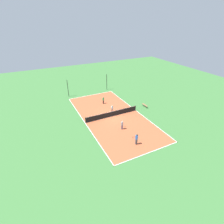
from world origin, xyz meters
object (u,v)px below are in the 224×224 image
(player_far_green, at_px, (103,100))
(tennis_ball_near_net, at_px, (145,146))
(tennis_ball_right_alley, at_px, (116,117))
(fence_post_back_left, at_px, (68,88))
(fence_post_back_right, at_px, (107,82))
(player_near_blue, at_px, (137,138))
(player_baseline_gray, at_px, (122,124))
(tennis_net, at_px, (112,114))
(bench, at_px, (145,105))
(player_far_white, at_px, (112,108))

(player_far_green, distance_m, tennis_ball_near_net, 15.13)
(tennis_ball_right_alley, bearing_deg, fence_post_back_left, 112.11)
(player_far_green, height_order, tennis_ball_near_net, player_far_green)
(tennis_ball_near_net, height_order, fence_post_back_right, fence_post_back_right)
(player_near_blue, relative_size, fence_post_back_left, 0.47)
(player_baseline_gray, height_order, fence_post_back_left, fence_post_back_left)
(tennis_net, distance_m, tennis_ball_near_net, 9.58)
(bench, xyz_separation_m, player_near_blue, (-8.04, -9.07, 0.69))
(bench, xyz_separation_m, player_baseline_gray, (-7.97, -4.86, 0.52))
(player_far_green, bearing_deg, player_far_white, -67.62)
(tennis_net, bearing_deg, player_near_blue, -93.01)
(tennis_ball_near_net, xyz_separation_m, fence_post_back_left, (-5.18, 22.03, 1.87))
(bench, distance_m, player_far_green, 8.53)
(tennis_ball_near_net, distance_m, fence_post_back_left, 22.71)
(tennis_net, xyz_separation_m, fence_post_back_right, (4.77, 12.47, 1.36))
(tennis_net, relative_size, fence_post_back_left, 2.65)
(bench, relative_size, player_far_green, 1.01)
(tennis_ball_near_net, bearing_deg, tennis_net, 92.46)
(player_baseline_gray, distance_m, tennis_ball_right_alley, 3.96)
(player_far_white, xyz_separation_m, tennis_ball_right_alley, (-0.11, -1.93, -0.82))
(tennis_ball_right_alley, relative_size, tennis_ball_near_net, 1.00)
(player_far_green, bearing_deg, fence_post_back_right, 83.38)
(player_baseline_gray, relative_size, player_far_green, 1.03)
(tennis_net, distance_m, player_baseline_gray, 4.42)
(player_far_white, bearing_deg, bench, 111.20)
(player_far_green, bearing_deg, fence_post_back_left, 152.06)
(bench, distance_m, player_far_white, 6.98)
(player_far_white, relative_size, tennis_ball_near_net, 22.05)
(tennis_net, bearing_deg, tennis_ball_near_net, -87.54)
(player_far_green, relative_size, tennis_ball_near_net, 22.19)
(player_far_white, distance_m, player_far_green, 4.25)
(player_far_white, height_order, player_near_blue, player_near_blue)
(fence_post_back_left, height_order, fence_post_back_right, same)
(player_far_white, bearing_deg, player_near_blue, 21.54)
(player_near_blue, bearing_deg, fence_post_back_right, -104.61)
(tennis_net, height_order, fence_post_back_right, fence_post_back_right)
(player_far_green, bearing_deg, tennis_net, -74.22)
(fence_post_back_right, bearing_deg, player_near_blue, -103.91)
(player_far_white, height_order, player_baseline_gray, player_baseline_gray)
(player_near_blue, height_order, tennis_ball_near_net, player_near_blue)
(player_baseline_gray, bearing_deg, tennis_ball_right_alley, 9.06)
(bench, distance_m, player_near_blue, 12.14)
(player_far_green, height_order, tennis_ball_right_alley, player_far_green)
(player_near_blue, distance_m, tennis_ball_right_alley, 8.09)
(tennis_net, bearing_deg, tennis_ball_right_alley, -48.79)
(player_near_blue, distance_m, player_far_green, 14.20)
(tennis_ball_right_alley, xyz_separation_m, tennis_ball_near_net, (-0.15, -8.92, 0.00))
(tennis_ball_right_alley, xyz_separation_m, fence_post_back_left, (-5.33, 13.11, 1.87))
(tennis_ball_right_alley, relative_size, fence_post_back_left, 0.02)
(player_near_blue, xyz_separation_m, fence_post_back_right, (5.22, 21.07, 0.85))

